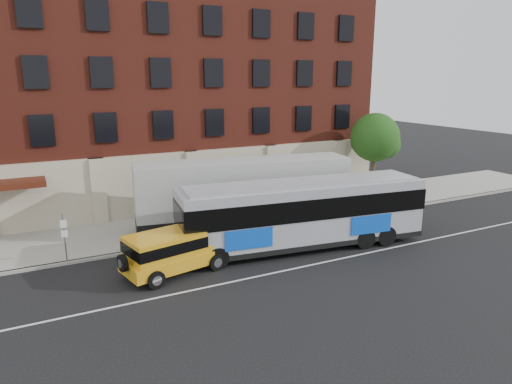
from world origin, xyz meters
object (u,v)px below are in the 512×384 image
sign_pole (64,235)px  street_tree (375,139)px  yellow_suv (171,250)px  shipping_container (244,195)px  city_bus (304,212)px

sign_pole → street_tree: size_ratio=0.40×
yellow_suv → shipping_container: shipping_container is taller
sign_pole → yellow_suv: sign_pole is taller
street_tree → yellow_suv: 19.33m
city_bus → street_tree: bearing=32.7°
sign_pole → street_tree: street_tree is taller
sign_pole → shipping_container: (10.07, 0.89, 0.62)m
sign_pole → shipping_container: size_ratio=0.19×
sign_pole → street_tree: 22.49m
sign_pole → yellow_suv: (4.26, -3.51, -0.31)m
city_bus → shipping_container: (-1.44, 4.30, 0.07)m
yellow_suv → shipping_container: bearing=37.1°
city_bus → yellow_suv: 7.30m
street_tree → yellow_suv: bearing=-158.9°
street_tree → city_bus: (-10.53, -6.75, -2.41)m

